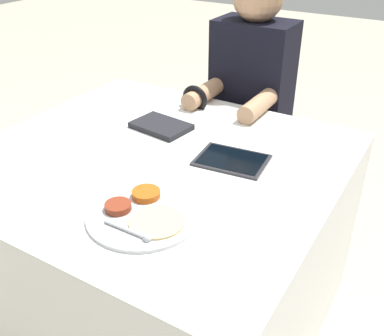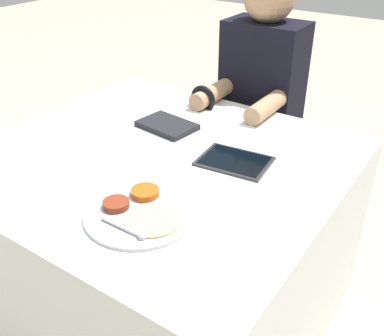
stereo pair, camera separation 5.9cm
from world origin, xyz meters
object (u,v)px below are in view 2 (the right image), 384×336
object	(u,v)px
red_notebook	(167,126)
tablet_device	(234,161)
person_diner	(259,121)
thali_tray	(140,212)

from	to	relation	value
red_notebook	tablet_device	size ratio (longest dim) A/B	0.93
person_diner	tablet_device	bearing A→B (deg)	-70.81
tablet_device	thali_tray	bearing A→B (deg)	-99.87
thali_tray	red_notebook	world-z (taller)	thali_tray
red_notebook	tablet_device	bearing A→B (deg)	-14.48
thali_tray	tablet_device	bearing A→B (deg)	80.13
red_notebook	person_diner	world-z (taller)	person_diner
tablet_device	person_diner	xyz separation A→B (m)	(-0.20, 0.59, -0.13)
thali_tray	person_diner	distance (m)	0.98
tablet_device	person_diner	distance (m)	0.64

